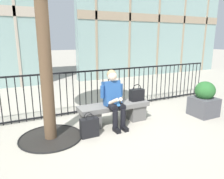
{
  "coord_description": "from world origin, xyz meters",
  "views": [
    {
      "loc": [
        -2.01,
        -3.95,
        1.85
      ],
      "look_at": [
        0.0,
        0.1,
        0.75
      ],
      "focal_mm": 33.86,
      "sensor_mm": 36.0,
      "label": 1
    }
  ],
  "objects": [
    {
      "name": "seated_person_with_phone",
      "position": [
        -0.07,
        -0.13,
        0.65
      ],
      "size": [
        0.52,
        0.66,
        1.21
      ],
      "color": "black",
      "rests_on": "ground"
    },
    {
      "name": "planter",
      "position": [
        2.17,
        -0.54,
        0.39
      ],
      "size": [
        0.55,
        0.55,
        0.85
      ],
      "color": "#4C4C51",
      "rests_on": "ground"
    },
    {
      "name": "handbag_on_bench",
      "position": [
        0.58,
        -0.01,
        0.59
      ],
      "size": [
        0.32,
        0.17,
        0.38
      ],
      "color": "black",
      "rests_on": "stone_bench"
    },
    {
      "name": "stone_bench",
      "position": [
        0.0,
        0.0,
        0.27
      ],
      "size": [
        1.6,
        0.44,
        0.45
      ],
      "color": "slate",
      "rests_on": "ground"
    },
    {
      "name": "shopping_bag",
      "position": [
        -0.73,
        -0.4,
        0.19
      ],
      "size": [
        0.35,
        0.15,
        0.48
      ],
      "color": "black",
      "rests_on": "ground"
    },
    {
      "name": "ground_plane",
      "position": [
        0.0,
        0.0,
        0.0
      ],
      "size": [
        60.0,
        60.0,
        0.0
      ],
      "primitive_type": "plane",
      "color": "#A8A091"
    },
    {
      "name": "plaza_railing",
      "position": [
        0.0,
        0.95,
        0.54
      ],
      "size": [
        7.33,
        0.04,
        1.08
      ],
      "color": "black",
      "rests_on": "ground"
    }
  ]
}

